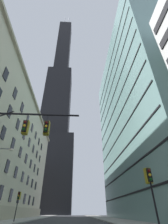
{
  "coord_description": "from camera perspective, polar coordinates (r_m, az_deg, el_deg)",
  "views": [
    {
      "loc": [
        1.08,
        -6.68,
        1.28
      ],
      "look_at": [
        2.47,
        17.93,
        16.91
      ],
      "focal_mm": 25.35,
      "sensor_mm": 36.0,
      "label": 1
    }
  ],
  "objects": [
    {
      "name": "dark_skyscraper",
      "position": [
        120.27,
        -10.06,
        -2.0
      ],
      "size": [
        28.02,
        28.02,
        202.12
      ],
      "color": "black",
      "rests_on": "ground"
    },
    {
      "name": "glass_office_midrise",
      "position": [
        45.15,
        20.88,
        -0.83
      ],
      "size": [
        16.45,
        41.34,
        46.65
      ],
      "color": "gray",
      "rests_on": "ground"
    },
    {
      "name": "traffic_signal_mast",
      "position": [
        12.34,
        -26.76,
        -8.29
      ],
      "size": [
        8.5,
        0.63,
        7.65
      ],
      "color": "black",
      "rests_on": "sidewalk_left"
    },
    {
      "name": "traffic_light_near_right",
      "position": [
        12.93,
        22.47,
        -21.47
      ],
      "size": [
        0.4,
        0.63,
        3.85
      ],
      "color": "black",
      "rests_on": "sidewalk_right"
    },
    {
      "name": "traffic_light_far_left",
      "position": [
        28.82,
        -22.5,
        -26.58
      ],
      "size": [
        0.4,
        0.63,
        3.74
      ],
      "color": "black",
      "rests_on": "sidewalk_left"
    }
  ]
}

